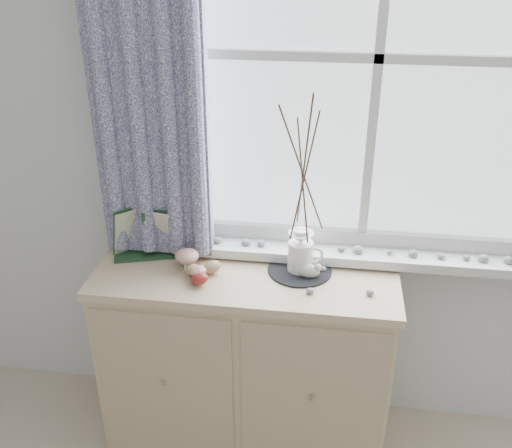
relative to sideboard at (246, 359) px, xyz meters
name	(u,v)px	position (x,y,z in m)	size (l,w,h in m)	color
sideboard	(246,359)	(0.00, 0.00, 0.00)	(1.20, 0.45, 0.85)	#C8A78C
botanical_book	(144,235)	(-0.42, 0.06, 0.54)	(0.32, 0.13, 0.22)	#1D3D21
toadstool_cluster	(190,260)	(-0.22, -0.01, 0.48)	(0.14, 0.15, 0.09)	white
wooden_eggs	(198,269)	(-0.18, -0.03, 0.45)	(0.17, 0.17, 0.07)	#A3855A
songbird_figurine	(308,270)	(0.24, 0.02, 0.46)	(0.12, 0.06, 0.06)	silver
crocheted_doily	(300,270)	(0.21, 0.06, 0.43)	(0.25, 0.25, 0.01)	black
twig_pitcher	(304,170)	(0.21, 0.06, 0.85)	(0.34, 0.34, 0.75)	white
sideboard_pebbles	(323,278)	(0.30, 0.00, 0.44)	(0.33, 0.23, 0.02)	gray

